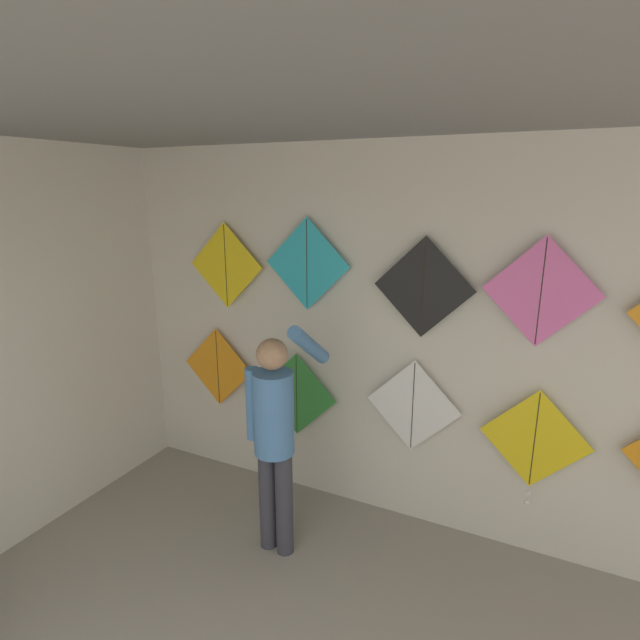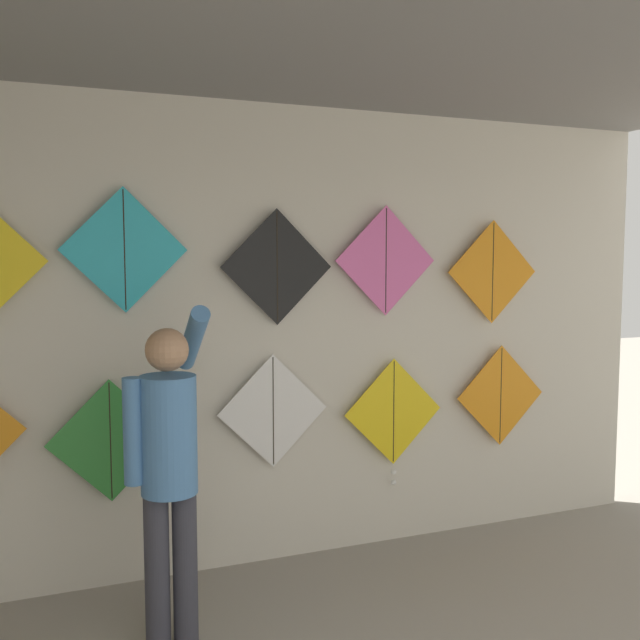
{
  "view_description": "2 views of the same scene",
  "coord_description": "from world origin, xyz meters",
  "px_view_note": "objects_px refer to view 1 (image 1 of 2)",
  "views": [
    {
      "loc": [
        0.89,
        0.22,
        2.49
      ],
      "look_at": [
        -0.59,
        3.25,
        1.58
      ],
      "focal_mm": 28.0,
      "sensor_mm": 36.0,
      "label": 1
    },
    {
      "loc": [
        -1.25,
        -0.57,
        1.9
      ],
      "look_at": [
        0.26,
        3.25,
        1.52
      ],
      "focal_mm": 40.0,
      "sensor_mm": 36.0,
      "label": 2
    }
  ],
  "objects_px": {
    "kite_1": "(297,394)",
    "kite_6": "(307,264)",
    "kite_7": "(423,288)",
    "kite_8": "(541,292)",
    "shopkeeper": "(275,427)",
    "kite_3": "(534,442)",
    "kite_0": "(218,367)",
    "kite_2": "(413,406)",
    "kite_5": "(226,266)"
  },
  "relations": [
    {
      "from": "kite_0",
      "to": "kite_5",
      "type": "bearing_deg",
      "value": 0.0
    },
    {
      "from": "kite_2",
      "to": "kite_7",
      "type": "xyz_separation_m",
      "value": [
        0.03,
        0.0,
        0.87
      ]
    },
    {
      "from": "kite_3",
      "to": "kite_8",
      "type": "bearing_deg",
      "value": 179.6
    },
    {
      "from": "kite_7",
      "to": "kite_1",
      "type": "bearing_deg",
      "value": 180.0
    },
    {
      "from": "kite_1",
      "to": "kite_7",
      "type": "height_order",
      "value": "kite_7"
    },
    {
      "from": "kite_2",
      "to": "kite_1",
      "type": "bearing_deg",
      "value": 180.0
    },
    {
      "from": "kite_8",
      "to": "kite_2",
      "type": "bearing_deg",
      "value": 180.0
    },
    {
      "from": "kite_0",
      "to": "kite_1",
      "type": "distance_m",
      "value": 0.78
    },
    {
      "from": "kite_2",
      "to": "kite_5",
      "type": "height_order",
      "value": "kite_5"
    },
    {
      "from": "kite_8",
      "to": "kite_5",
      "type": "bearing_deg",
      "value": 180.0
    },
    {
      "from": "kite_5",
      "to": "kite_8",
      "type": "bearing_deg",
      "value": 0.0
    },
    {
      "from": "kite_0",
      "to": "kite_7",
      "type": "bearing_deg",
      "value": 0.0
    },
    {
      "from": "kite_0",
      "to": "kite_6",
      "type": "relative_size",
      "value": 1.0
    },
    {
      "from": "shopkeeper",
      "to": "kite_1",
      "type": "distance_m",
      "value": 0.72
    },
    {
      "from": "shopkeeper",
      "to": "kite_7",
      "type": "distance_m",
      "value": 1.37
    },
    {
      "from": "shopkeeper",
      "to": "kite_6",
      "type": "xyz_separation_m",
      "value": [
        -0.11,
        0.69,
        0.99
      ]
    },
    {
      "from": "kite_0",
      "to": "kite_2",
      "type": "xyz_separation_m",
      "value": [
        1.73,
        0.0,
        -0.02
      ]
    },
    {
      "from": "kite_1",
      "to": "kite_3",
      "type": "relative_size",
      "value": 0.83
    },
    {
      "from": "kite_1",
      "to": "kite_3",
      "type": "distance_m",
      "value": 1.77
    },
    {
      "from": "kite_3",
      "to": "kite_6",
      "type": "bearing_deg",
      "value": 179.98
    },
    {
      "from": "kite_5",
      "to": "kite_7",
      "type": "bearing_deg",
      "value": 0.0
    },
    {
      "from": "kite_1",
      "to": "kite_8",
      "type": "distance_m",
      "value": 1.98
    },
    {
      "from": "kite_3",
      "to": "kite_5",
      "type": "relative_size",
      "value": 1.2
    },
    {
      "from": "kite_1",
      "to": "kite_2",
      "type": "bearing_deg",
      "value": 0.0
    },
    {
      "from": "kite_6",
      "to": "kite_0",
      "type": "bearing_deg",
      "value": 180.0
    },
    {
      "from": "kite_1",
      "to": "kite_8",
      "type": "xyz_separation_m",
      "value": [
        1.71,
        0.0,
        1.0
      ]
    },
    {
      "from": "kite_0",
      "to": "kite_6",
      "type": "distance_m",
      "value": 1.3
    },
    {
      "from": "shopkeeper",
      "to": "kite_6",
      "type": "relative_size",
      "value": 2.39
    },
    {
      "from": "kite_1",
      "to": "kite_6",
      "type": "height_order",
      "value": "kite_6"
    },
    {
      "from": "kite_3",
      "to": "kite_8",
      "type": "height_order",
      "value": "kite_8"
    },
    {
      "from": "kite_0",
      "to": "kite_8",
      "type": "height_order",
      "value": "kite_8"
    },
    {
      "from": "kite_7",
      "to": "kite_8",
      "type": "bearing_deg",
      "value": 0.0
    },
    {
      "from": "shopkeeper",
      "to": "kite_7",
      "type": "bearing_deg",
      "value": 42.84
    },
    {
      "from": "kite_6",
      "to": "kite_2",
      "type": "bearing_deg",
      "value": 0.0
    },
    {
      "from": "kite_2",
      "to": "kite_6",
      "type": "bearing_deg",
      "value": 180.0
    },
    {
      "from": "shopkeeper",
      "to": "kite_1",
      "type": "height_order",
      "value": "shopkeeper"
    },
    {
      "from": "kite_0",
      "to": "kite_2",
      "type": "bearing_deg",
      "value": 0.0
    },
    {
      "from": "kite_0",
      "to": "kite_3",
      "type": "bearing_deg",
      "value": -0.01
    },
    {
      "from": "kite_0",
      "to": "kite_8",
      "type": "relative_size",
      "value": 1.0
    },
    {
      "from": "kite_3",
      "to": "kite_0",
      "type": "bearing_deg",
      "value": 179.99
    },
    {
      "from": "kite_8",
      "to": "kite_1",
      "type": "bearing_deg",
      "value": 180.0
    },
    {
      "from": "kite_7",
      "to": "kite_0",
      "type": "bearing_deg",
      "value": 180.0
    },
    {
      "from": "shopkeeper",
      "to": "kite_5",
      "type": "xyz_separation_m",
      "value": [
        -0.85,
        0.69,
        0.93
      ]
    },
    {
      "from": "kite_2",
      "to": "kite_3",
      "type": "distance_m",
      "value": 0.83
    },
    {
      "from": "kite_0",
      "to": "kite_1",
      "type": "bearing_deg",
      "value": 0.0
    },
    {
      "from": "kite_2",
      "to": "kite_8",
      "type": "relative_size",
      "value": 1.0
    },
    {
      "from": "kite_2",
      "to": "kite_3",
      "type": "bearing_deg",
      "value": -0.03
    },
    {
      "from": "kite_2",
      "to": "kite_7",
      "type": "relative_size",
      "value": 1.0
    },
    {
      "from": "kite_1",
      "to": "kite_6",
      "type": "bearing_deg",
      "value": 0.0
    },
    {
      "from": "kite_7",
      "to": "kite_8",
      "type": "distance_m",
      "value": 0.73
    }
  ]
}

